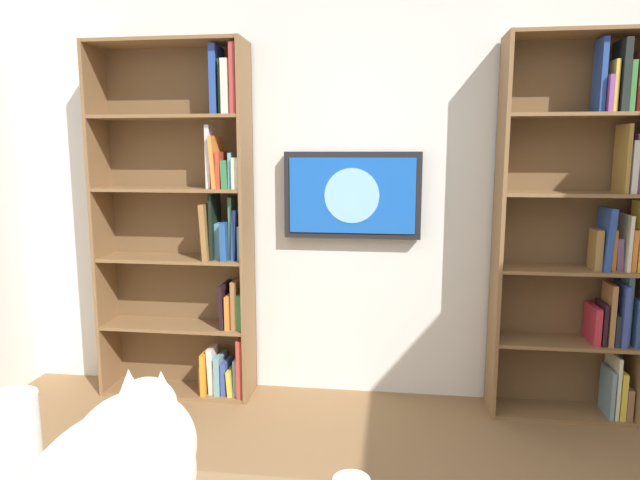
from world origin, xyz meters
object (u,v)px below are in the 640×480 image
wall_mounted_tv (352,195)px  bookshelf_right (193,228)px  bookshelf_left (587,230)px  paper_towel_roll (15,444)px

wall_mounted_tv → bookshelf_right: bearing=4.7°
bookshelf_left → paper_towel_roll: 2.92m
bookshelf_left → wall_mounted_tv: size_ratio=2.62×
bookshelf_left → wall_mounted_tv: bearing=-3.6°
bookshelf_left → wall_mounted_tv: bookshelf_left is taller
bookshelf_left → bookshelf_right: bookshelf_right is taller
wall_mounted_tv → paper_towel_roll: bearing=75.5°
bookshelf_left → bookshelf_right: size_ratio=1.00×
wall_mounted_tv → paper_towel_roll: (0.59, 2.28, -0.40)m
bookshelf_right → wall_mounted_tv: (-0.97, -0.08, 0.20)m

